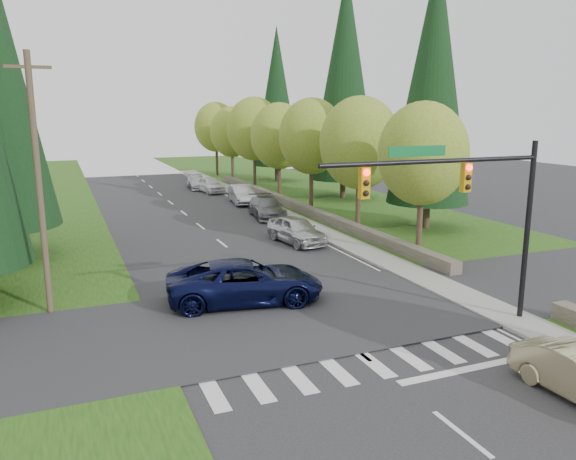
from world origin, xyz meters
TOP-DOWN VIEW (x-y plane):
  - ground at (0.00, 0.00)m, footprint 120.00×120.00m
  - grass_east at (13.00, 20.00)m, footprint 14.00×110.00m
  - cross_street at (0.00, 8.00)m, footprint 120.00×8.00m
  - sidewalk_east at (6.90, 22.00)m, footprint 1.80×80.00m
  - curb_east at (6.05, 22.00)m, footprint 0.20×80.00m
  - stone_wall_north at (8.60, 30.00)m, footprint 0.70×40.00m
  - traffic_signal at (4.37, 4.50)m, footprint 8.70×0.37m
  - utility_pole at (-9.50, 12.00)m, footprint 1.60×0.24m
  - decid_tree_0 at (9.20, 14.00)m, footprint 4.80×4.80m
  - decid_tree_1 at (9.30, 21.00)m, footprint 5.20×5.20m
  - decid_tree_2 at (9.10, 28.00)m, footprint 5.00×5.00m
  - decid_tree_3 at (9.20, 35.00)m, footprint 5.00×5.00m
  - decid_tree_4 at (9.30, 42.00)m, footprint 5.40×5.40m
  - decid_tree_5 at (9.10, 49.00)m, footprint 4.80×4.80m
  - decid_tree_6 at (9.20, 56.00)m, footprint 5.20×5.20m
  - conifer_e_a at (14.00, 20.00)m, footprint 5.44×5.44m
  - conifer_e_b at (15.00, 34.00)m, footprint 6.12×6.12m
  - conifer_e_c at (14.00, 48.00)m, footprint 5.10×5.10m
  - suv_navy at (-1.96, 10.31)m, footprint 6.87×4.02m
  - parked_car_a at (4.20, 19.36)m, footprint 2.53×5.01m
  - parked_car_b at (5.40, 27.82)m, footprint 2.84×5.52m
  - parked_car_c at (5.60, 34.60)m, footprint 2.21×4.99m
  - parked_car_d at (4.76, 42.10)m, footprint 2.22×4.62m
  - parked_car_e at (4.20, 45.18)m, footprint 2.12×4.64m

SIDE VIEW (x-z plane):
  - ground at x=0.00m, z-range 0.00..0.00m
  - cross_street at x=0.00m, z-range -0.05..0.05m
  - grass_east at x=13.00m, z-range 0.00..0.06m
  - sidewalk_east at x=6.90m, z-range 0.00..0.13m
  - curb_east at x=6.05m, z-range 0.00..0.13m
  - stone_wall_north at x=8.60m, z-range 0.00..0.70m
  - parked_car_e at x=4.20m, z-range 0.00..1.32m
  - parked_car_d at x=4.76m, z-range 0.00..1.52m
  - parked_car_b at x=5.40m, z-range 0.00..1.53m
  - parked_car_c at x=5.60m, z-range 0.00..1.59m
  - parked_car_a at x=4.20m, z-range 0.00..1.63m
  - suv_navy at x=-1.96m, z-range 0.00..1.79m
  - traffic_signal at x=4.37m, z-range 1.58..8.38m
  - utility_pole at x=-9.50m, z-range 0.14..10.14m
  - decid_tree_5 at x=9.10m, z-range 1.38..9.68m
  - decid_tree_0 at x=9.20m, z-range 1.41..9.78m
  - decid_tree_3 at x=9.20m, z-range 1.39..9.94m
  - decid_tree_1 at x=9.30m, z-range 1.40..10.20m
  - decid_tree_6 at x=9.20m, z-range 1.43..10.30m
  - decid_tree_2 at x=9.10m, z-range 1.52..10.34m
  - decid_tree_4 at x=9.30m, z-range 1.47..10.65m
  - conifer_e_c at x=14.00m, z-range 0.89..17.69m
  - conifer_e_a at x=14.00m, z-range 0.89..18.69m
  - conifer_e_b at x=15.00m, z-range 0.89..20.69m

